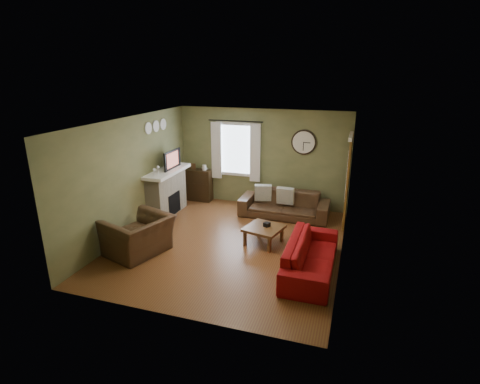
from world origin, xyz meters
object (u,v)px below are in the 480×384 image
(armchair, at_px, (138,236))
(sofa_brown, at_px, (284,204))
(coffee_table, at_px, (264,235))
(bookshelf, at_px, (199,185))
(sofa_red, at_px, (311,255))

(armchair, bearing_deg, sofa_brown, 157.96)
(sofa_brown, height_order, coffee_table, sofa_brown)
(armchair, bearing_deg, coffee_table, 135.12)
(armchair, height_order, coffee_table, armchair)
(sofa_brown, bearing_deg, coffee_table, -93.31)
(bookshelf, height_order, armchair, bookshelf)
(bookshelf, height_order, sofa_red, bookshelf)
(coffee_table, bearing_deg, armchair, -152.69)
(bookshelf, relative_size, sofa_brown, 0.40)
(bookshelf, bearing_deg, sofa_brown, -10.95)
(sofa_red, height_order, armchair, armchair)
(sofa_red, distance_m, armchair, 3.42)
(armchair, bearing_deg, sofa_red, 113.84)
(bookshelf, height_order, coffee_table, bookshelf)
(armchair, xyz_separation_m, coffee_table, (2.29, 1.18, -0.19))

